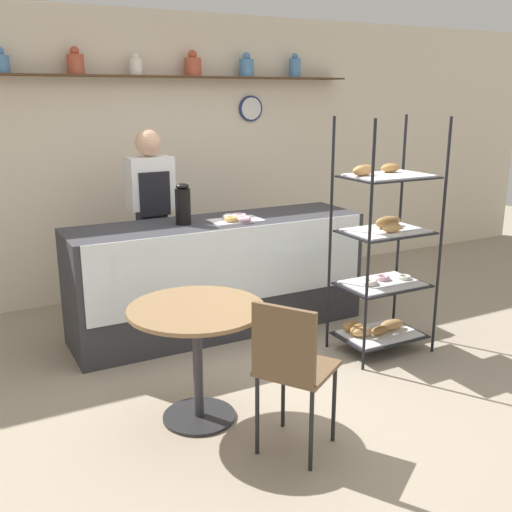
{
  "coord_description": "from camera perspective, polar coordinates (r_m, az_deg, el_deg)",
  "views": [
    {
      "loc": [
        -1.98,
        -3.35,
        1.95
      ],
      "look_at": [
        0.0,
        0.36,
        0.8
      ],
      "focal_mm": 42.0,
      "sensor_mm": 36.0,
      "label": 1
    }
  ],
  "objects": [
    {
      "name": "ground_plane",
      "position": [
        4.35,
        2.25,
        -11.35
      ],
      "size": [
        14.0,
        14.0,
        0.0
      ],
      "primitive_type": "plane",
      "color": "gray"
    },
    {
      "name": "person_worker",
      "position": [
        5.22,
        -9.9,
        3.67
      ],
      "size": [
        0.38,
        0.23,
        1.66
      ],
      "color": "#282833",
      "rests_on": "ground_plane"
    },
    {
      "name": "back_wall",
      "position": [
        6.04,
        -8.93,
        9.57
      ],
      "size": [
        10.0,
        0.3,
        2.7
      ],
      "color": "beige",
      "rests_on": "ground_plane"
    },
    {
      "name": "cafe_table",
      "position": [
        3.62,
        -5.64,
        -7.44
      ],
      "size": [
        0.82,
        0.82,
        0.73
      ],
      "color": "#262628",
      "rests_on": "ground_plane"
    },
    {
      "name": "display_counter",
      "position": [
        5.02,
        -3.53,
        -1.88
      ],
      "size": [
        2.46,
        0.67,
        0.94
      ],
      "color": "#333338",
      "rests_on": "ground_plane"
    },
    {
      "name": "cafe_chair",
      "position": [
        3.25,
        3.33,
        -10.05
      ],
      "size": [
        0.53,
        0.53,
        0.9
      ],
      "rotation": [
        0.0,
        0.0,
        8.43
      ],
      "color": "black",
      "rests_on": "ground_plane"
    },
    {
      "name": "donut_tray_counter",
      "position": [
        4.86,
        -1.9,
        3.59
      ],
      "size": [
        0.42,
        0.27,
        0.05
      ],
      "color": "silver",
      "rests_on": "display_counter"
    },
    {
      "name": "coffee_carafe",
      "position": [
        4.76,
        -6.98,
        4.91
      ],
      "size": [
        0.12,
        0.12,
        0.33
      ],
      "color": "black",
      "rests_on": "display_counter"
    },
    {
      "name": "pastry_rack",
      "position": [
        4.63,
        11.89,
        -0.32
      ],
      "size": [
        0.7,
        0.48,
        1.79
      ],
      "color": "black",
      "rests_on": "ground_plane"
    }
  ]
}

